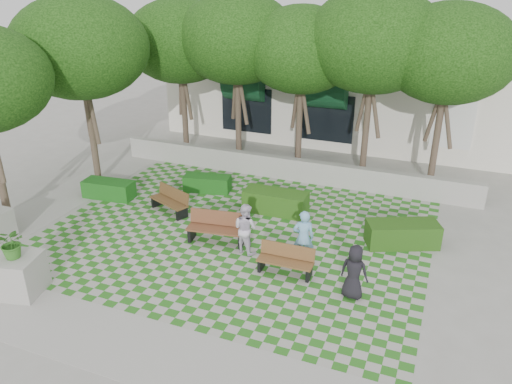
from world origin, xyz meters
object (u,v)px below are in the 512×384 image
at_px(bench_east, 286,261).
at_px(hedge_west, 109,189).
at_px(person_blue, 303,238).
at_px(person_dark, 354,272).
at_px(planter_front, 18,267).
at_px(person_white, 245,228).
at_px(bench_west, 170,201).
at_px(hedge_east, 402,234).
at_px(hedge_midright, 276,202).
at_px(hedge_midleft, 207,183).
at_px(bench_mid, 217,228).

bearing_deg(bench_east, hedge_west, 161.80).
height_order(person_blue, person_dark, person_blue).
height_order(bench_east, planter_front, planter_front).
height_order(person_dark, person_white, person_white).
xyz_separation_m(bench_west, planter_front, (-1.13, -5.72, 0.36)).
bearing_deg(person_dark, hedge_east, -97.13).
distance_m(hedge_west, person_dark, 10.24).
relative_size(bench_east, bench_west, 0.92).
xyz_separation_m(hedge_east, hedge_west, (-10.69, -0.44, -0.05)).
distance_m(planter_front, person_white, 6.27).
bearing_deg(person_white, bench_west, -5.55).
xyz_separation_m(bench_east, person_dark, (1.99, -0.41, 0.35)).
bearing_deg(bench_east, hedge_east, 43.98).
distance_m(hedge_west, planter_front, 6.16).
bearing_deg(bench_east, person_blue, 64.55).
distance_m(hedge_midright, person_white, 2.94).
bearing_deg(hedge_midleft, hedge_west, -148.38).
xyz_separation_m(planter_front, person_white, (4.67, 4.18, 0.01)).
relative_size(hedge_midleft, hedge_west, 0.94).
xyz_separation_m(hedge_west, planter_front, (1.66, -5.92, 0.45)).
bearing_deg(bench_west, hedge_east, 27.46).
distance_m(bench_mid, planter_front, 5.70).
bearing_deg(person_dark, hedge_west, -8.48).
relative_size(bench_mid, hedge_midright, 0.86).
height_order(bench_east, hedge_east, bench_east).
distance_m(bench_east, hedge_midright, 3.93).
xyz_separation_m(hedge_east, person_white, (-4.36, -2.18, 0.41)).
bearing_deg(bench_east, bench_west, 155.26).
relative_size(hedge_east, planter_front, 1.14).
bearing_deg(person_blue, person_dark, 128.68).
bearing_deg(bench_mid, hedge_midright, 61.60).
distance_m(bench_mid, person_dark, 4.77).
distance_m(bench_east, person_white, 1.70).
xyz_separation_m(planter_front, person_blue, (6.48, 4.16, 0.07)).
bearing_deg(bench_mid, bench_west, 143.99).
bearing_deg(planter_front, person_dark, 20.75).
bearing_deg(hedge_east, person_white, -153.43).
bearing_deg(planter_front, hedge_midleft, 79.25).
relative_size(bench_east, planter_front, 0.83).
xyz_separation_m(bench_east, planter_front, (-6.18, -3.51, 0.38)).
distance_m(person_blue, person_white, 1.81).
height_order(bench_east, person_blue, person_blue).
distance_m(bench_east, person_blue, 0.85).
relative_size(hedge_midleft, planter_front, 0.93).
bearing_deg(bench_east, hedge_midright, 112.94).
xyz_separation_m(hedge_midleft, person_dark, (6.68, -4.77, 0.44)).
bearing_deg(person_blue, hedge_midleft, -55.69).
xyz_separation_m(hedge_midright, hedge_midleft, (-3.09, 0.77, -0.08)).
bearing_deg(hedge_midright, person_blue, -57.12).
xyz_separation_m(bench_mid, person_dark, (4.57, -1.32, 0.29)).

